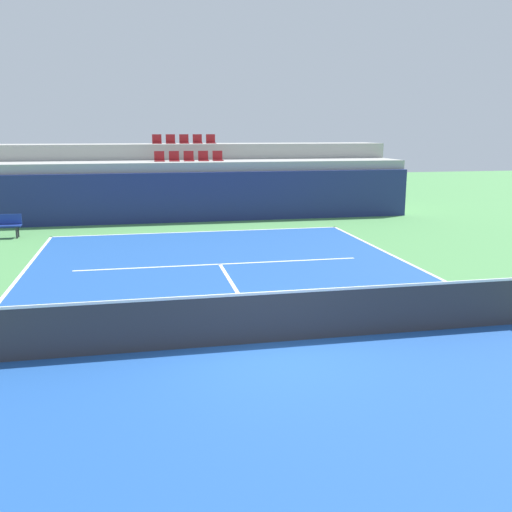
{
  "coord_description": "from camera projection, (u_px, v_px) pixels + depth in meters",
  "views": [
    {
      "loc": [
        -2.21,
        -9.7,
        3.83
      ],
      "look_at": [
        0.18,
        2.0,
        1.2
      ],
      "focal_mm": 40.13,
      "sensor_mm": 36.0,
      "label": 1
    }
  ],
  "objects": [
    {
      "name": "back_wall",
      "position": [
        193.0,
        197.0,
        24.24
      ],
      "size": [
        19.35,
        0.3,
        2.1
      ],
      "primitive_type": "cube",
      "color": "navy",
      "rests_on": "ground_plane"
    },
    {
      "name": "seating_row_upper",
      "position": [
        184.0,
        141.0,
        27.43
      ],
      "size": [
        3.02,
        0.44,
        0.44
      ],
      "color": "maroon",
      "rests_on": "stands_tier_upper"
    },
    {
      "name": "service_line_far",
      "position": [
        220.0,
        264.0,
        16.66
      ],
      "size": [
        8.26,
        0.1,
        0.0
      ],
      "primitive_type": "cube",
      "color": "white",
      "rests_on": "court_surface"
    },
    {
      "name": "stands_tier_upper",
      "position": [
        185.0,
        177.0,
        27.71
      ],
      "size": [
        19.35,
        2.4,
        3.2
      ],
      "primitive_type": "cube",
      "color": "#9E9E99",
      "rests_on": "ground_plane"
    },
    {
      "name": "centre_service_line",
      "position": [
        239.0,
        294.0,
        13.6
      ],
      "size": [
        0.1,
        6.4,
        0.0
      ],
      "primitive_type": "cube",
      "color": "white",
      "rests_on": "court_surface"
    },
    {
      "name": "ground_plane",
      "position": [
        268.0,
        343.0,
        10.54
      ],
      "size": [
        80.0,
        80.0,
        0.0
      ],
      "primitive_type": "plane",
      "color": "#4C8C4C"
    },
    {
      "name": "tennis_net",
      "position": [
        268.0,
        316.0,
        10.43
      ],
      "size": [
        11.08,
        0.08,
        1.07
      ],
      "color": "black",
      "rests_on": "court_surface"
    },
    {
      "name": "baseline_far",
      "position": [
        200.0,
        232.0,
        21.97
      ],
      "size": [
        11.0,
        0.1,
        0.0
      ],
      "primitive_type": "cube",
      "color": "white",
      "rests_on": "court_surface"
    },
    {
      "name": "seating_row_lower",
      "position": [
        189.0,
        158.0,
        25.28
      ],
      "size": [
        3.02,
        0.44,
        0.44
      ],
      "color": "maroon",
      "rests_on": "stands_tier_lower"
    },
    {
      "name": "stands_tier_lower",
      "position": [
        190.0,
        189.0,
        25.49
      ],
      "size": [
        19.35,
        2.4,
        2.49
      ],
      "primitive_type": "cube",
      "color": "#9E9E99",
      "rests_on": "ground_plane"
    },
    {
      "name": "court_surface",
      "position": [
        268.0,
        343.0,
        10.54
      ],
      "size": [
        11.0,
        24.0,
        0.01
      ],
      "primitive_type": "cube",
      "color": "#1E4C99",
      "rests_on": "ground_plane"
    }
  ]
}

